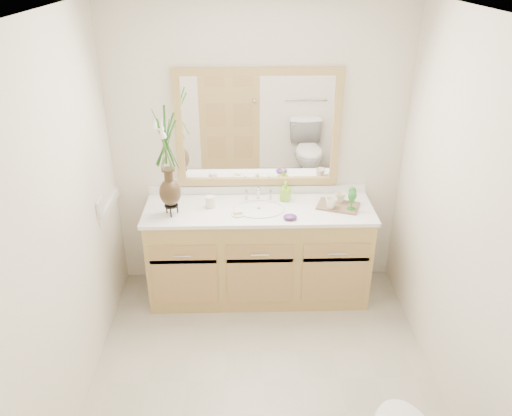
{
  "coord_description": "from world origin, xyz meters",
  "views": [
    {
      "loc": [
        -0.12,
        -2.54,
        2.67
      ],
      "look_at": [
        -0.03,
        0.65,
        1.02
      ],
      "focal_mm": 35.0,
      "sensor_mm": 36.0,
      "label": 1
    }
  ],
  "objects_px": {
    "flower_vase": "(166,149)",
    "tray": "(338,206)",
    "soap_bottle": "(286,192)",
    "tumbler": "(210,202)"
  },
  "relations": [
    {
      "from": "soap_bottle",
      "to": "flower_vase",
      "type": "bearing_deg",
      "value": -145.43
    },
    {
      "from": "tray",
      "to": "tumbler",
      "type": "bearing_deg",
      "value": -161.25
    },
    {
      "from": "flower_vase",
      "to": "soap_bottle",
      "type": "relative_size",
      "value": 5.23
    },
    {
      "from": "flower_vase",
      "to": "soap_bottle",
      "type": "xyz_separation_m",
      "value": [
        0.91,
        0.23,
        -0.47
      ]
    },
    {
      "from": "soap_bottle",
      "to": "tray",
      "type": "distance_m",
      "value": 0.44
    },
    {
      "from": "flower_vase",
      "to": "tray",
      "type": "height_order",
      "value": "flower_vase"
    },
    {
      "from": "flower_vase",
      "to": "tray",
      "type": "xyz_separation_m",
      "value": [
        1.33,
        0.09,
        -0.53
      ]
    },
    {
      "from": "tumbler",
      "to": "soap_bottle",
      "type": "relative_size",
      "value": 0.64
    },
    {
      "from": "soap_bottle",
      "to": "tray",
      "type": "xyz_separation_m",
      "value": [
        0.42,
        -0.13,
        -0.07
      ]
    },
    {
      "from": "tumbler",
      "to": "soap_bottle",
      "type": "height_order",
      "value": "soap_bottle"
    }
  ]
}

